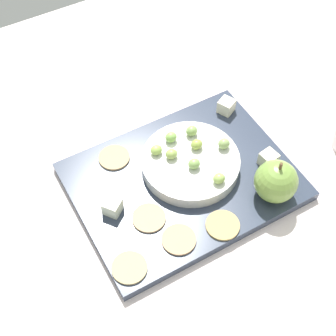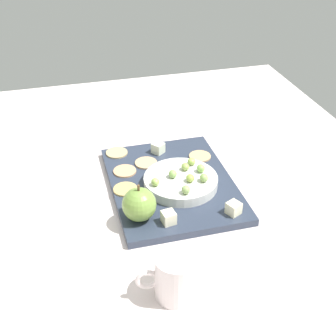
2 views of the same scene
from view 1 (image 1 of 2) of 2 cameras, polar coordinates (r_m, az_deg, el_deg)
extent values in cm
cube|color=silver|center=(86.02, 4.06, -0.49)|extent=(139.47, 105.52, 3.53)
cube|color=#2C3548|center=(81.56, 1.73, -1.53)|extent=(35.09, 26.65, 1.72)
cylinder|color=silver|center=(81.17, 2.76, 0.40)|extent=(16.22, 16.22, 2.21)
sphere|color=olive|center=(78.12, 12.33, -1.51)|extent=(6.83, 6.83, 6.83)
cylinder|color=brown|center=(74.92, 12.86, 0.24)|extent=(0.50, 0.50, 1.20)
cube|color=#EEE8C3|center=(83.20, 11.49, 1.01)|extent=(2.89, 2.89, 2.53)
cube|color=#F0E9C0|center=(89.86, 6.73, 7.10)|extent=(3.38, 3.38, 2.53)
cube|color=white|center=(76.83, -6.42, -4.43)|extent=(3.54, 3.54, 2.53)
cylinder|color=tan|center=(72.93, -4.47, -11.37)|extent=(5.25, 5.25, 0.40)
cylinder|color=tan|center=(83.58, -6.23, 1.21)|extent=(5.25, 5.25, 0.40)
cylinder|color=tan|center=(76.36, 6.31, -6.56)|extent=(5.25, 5.25, 0.40)
cylinder|color=tan|center=(74.75, 1.25, -8.23)|extent=(5.25, 5.25, 0.40)
cylinder|color=tan|center=(76.60, -2.21, -5.77)|extent=(5.25, 5.25, 0.40)
ellipsoid|color=#97B255|center=(79.95, 0.41, 1.62)|extent=(1.97, 1.77, 1.65)
ellipsoid|color=#9BB34A|center=(81.30, 3.33, 2.73)|extent=(1.97, 1.77, 1.68)
ellipsoid|color=#91AF63|center=(81.68, 6.46, 2.79)|extent=(1.97, 1.77, 1.82)
ellipsoid|color=#9CBE5B|center=(77.49, 5.90, -1.21)|extent=(1.97, 1.77, 1.66)
ellipsoid|color=#89AB5A|center=(83.06, 2.79, 4.30)|extent=(1.97, 1.77, 1.78)
ellipsoid|color=#8EC25A|center=(82.06, 0.35, 3.57)|extent=(1.97, 1.77, 1.82)
ellipsoid|color=#9FC456|center=(80.52, -1.36, 2.09)|extent=(1.97, 1.77, 1.60)
ellipsoid|color=#89B25B|center=(78.80, 3.03, 0.48)|extent=(1.97, 1.77, 1.75)
camera|label=2|loc=(1.09, 62.12, 27.40)|focal=49.80mm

